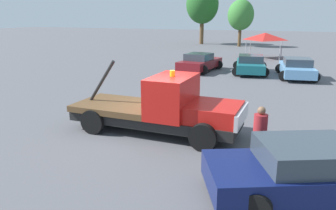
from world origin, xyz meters
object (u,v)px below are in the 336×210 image
object	(u,v)px
parked_car_teal	(250,64)
parked_car_skyblue	(297,68)
tree_center	(202,5)
person_near_truck	(260,132)
parked_car_maroon	(200,62)
tow_truck	(165,109)
foreground_car	(314,171)
tree_left	(241,15)
canopy_tent_red	(265,36)

from	to	relation	value
parked_car_teal	parked_car_skyblue	distance (m)	3.17
tree_center	person_near_truck	bearing A→B (deg)	-72.08
parked_car_maroon	person_near_truck	bearing A→B (deg)	-149.67
parked_car_teal	tow_truck	bearing A→B (deg)	166.25
tow_truck	foreground_car	distance (m)	5.51
tow_truck	tree_left	xyz separation A→B (m)	(-2.99, 34.17, 3.13)
tow_truck	tree_left	bearing A→B (deg)	96.07
foreground_car	parked_car_teal	world-z (taller)	same
canopy_tent_red	parked_car_maroon	bearing A→B (deg)	-111.88
person_near_truck	canopy_tent_red	bearing A→B (deg)	-105.13
foreground_car	canopy_tent_red	xyz separation A→B (m)	(-3.53, 25.50, 1.44)
canopy_tent_red	foreground_car	bearing A→B (deg)	-82.12
canopy_tent_red	tree_center	xyz separation A→B (m)	(-9.97, 13.31, 3.33)
foreground_car	canopy_tent_red	world-z (taller)	canopy_tent_red
canopy_tent_red	tree_left	distance (m)	12.31
tow_truck	person_near_truck	xyz separation A→B (m)	(3.42, -1.41, 0.07)
parked_car_teal	tree_center	size ratio (longest dim) A/B	0.56
tow_truck	parked_car_maroon	distance (m)	13.61
canopy_tent_red	tree_left	bearing A→B (deg)	110.46
person_near_truck	parked_car_teal	world-z (taller)	person_near_truck
tree_left	tree_center	distance (m)	6.19
parked_car_maroon	parked_car_teal	distance (m)	3.70
parked_car_teal	tree_center	bearing A→B (deg)	14.94
parked_car_skyblue	tow_truck	bearing A→B (deg)	154.26
foreground_car	parked_car_maroon	distance (m)	17.67
parked_car_skyblue	tree_left	size ratio (longest dim) A/B	0.79
tree_center	parked_car_maroon	bearing A→B (deg)	-74.75
tree_center	tree_left	bearing A→B (deg)	-18.55
parked_car_teal	tree_center	world-z (taller)	tree_center
person_near_truck	tree_left	size ratio (longest dim) A/B	0.28
foreground_car	tree_center	size ratio (longest dim) A/B	0.66
parked_car_skyblue	tree_center	world-z (taller)	tree_center
parked_car_teal	canopy_tent_red	xyz separation A→B (m)	(0.09, 9.09, 1.44)
canopy_tent_red	tree_center	size ratio (longest dim) A/B	0.39
parked_car_teal	foreground_car	bearing A→B (deg)	-176.43
foreground_car	canopy_tent_red	size ratio (longest dim) A/B	1.71
person_near_truck	parked_car_maroon	world-z (taller)	person_near_truck
parked_car_maroon	parked_car_skyblue	size ratio (longest dim) A/B	0.95
person_near_truck	tree_left	world-z (taller)	tree_left
tree_left	tree_center	size ratio (longest dim) A/B	0.74
person_near_truck	parked_car_skyblue	world-z (taller)	person_near_truck
canopy_tent_red	tow_truck	bearing A→B (deg)	-93.16
tree_center	parked_car_teal	bearing A→B (deg)	-66.20
foreground_car	parked_car_skyblue	distance (m)	15.85
parked_car_maroon	tow_truck	bearing A→B (deg)	-160.87
parked_car_skyblue	tree_center	distance (m)	26.82
person_near_truck	canopy_tent_red	xyz separation A→B (m)	(-2.16, 24.19, 1.10)
tow_truck	parked_car_teal	bearing A→B (deg)	86.18
tow_truck	tree_left	size ratio (longest dim) A/B	1.03
person_near_truck	tree_center	xyz separation A→B (m)	(-12.13, 37.50, 4.43)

